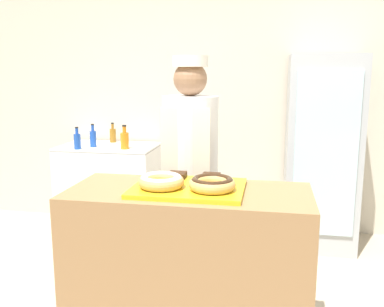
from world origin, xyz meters
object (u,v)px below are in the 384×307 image
Objects in this scene: baker_person at (190,176)px; bottle_orange at (125,140)px; chest_freezer at (110,188)px; bottle_amber at (113,135)px; donut_light_glaze at (161,181)px; bottle_blue_b at (93,138)px; beverage_fridge at (321,153)px; donut_chocolate_glaze at (212,183)px; brownie_back_right at (211,177)px; brownie_back_left at (177,175)px; bottle_blue at (77,141)px; serving_tray at (189,188)px.

bottle_orange is (-0.82, 1.02, 0.06)m from baker_person.
bottle_amber is at bearing 97.81° from chest_freezer.
bottle_blue_b reaches higher than donut_light_glaze.
donut_chocolate_glaze is at bearing -112.06° from beverage_fridge.
donut_light_glaze is 2.46× the size of brownie_back_right.
baker_person is 1.79× the size of chest_freezer.
donut_chocolate_glaze is at bearing -54.95° from chest_freezer.
donut_chocolate_glaze is 2.46× the size of brownie_back_left.
bottle_blue reaches higher than bottle_amber.
bottle_blue is at bearing 132.60° from brownie_back_left.
baker_person is 8.01× the size of bottle_blue.
bottle_orange is at bearing 128.80° from baker_person.
donut_light_glaze is at bearing 180.00° from donut_chocolate_glaze.
beverage_fridge reaches higher than bottle_amber.
serving_tray is 5.98× the size of brownie_back_left.
brownie_back_left is at bearing -60.45° from bottle_orange.
baker_person is 0.97× the size of beverage_fridge.
baker_person is at bearing -42.84° from bottle_blue_b.
bottle_amber is at bearing 117.18° from donut_light_glaze.
brownie_back_right is (0.10, 0.16, 0.03)m from serving_tray.
brownie_back_right is at bearing -43.28° from bottle_blue.
beverage_fridge reaches higher than bottle_blue_b.
bottle_orange reaches higher than brownie_back_right.
donut_light_glaze is 2.46× the size of brownie_back_left.
bottle_amber is at bearing 67.19° from bottle_blue.
beverage_fridge is at bearing -0.19° from chest_freezer.
serving_tray is 2.43× the size of donut_light_glaze.
baker_person is at bearing -51.99° from bottle_amber.
chest_freezer is at bearing 131.72° from baker_person.
beverage_fridge is 1.84× the size of chest_freezer.
bottle_amber is at bearing 174.25° from beverage_fridge.
donut_chocolate_glaze is at bearing -80.49° from brownie_back_right.
beverage_fridge is 2.06m from bottle_amber.
bottle_blue reaches higher than donut_chocolate_glaze.
donut_chocolate_glaze is at bearing -43.23° from brownie_back_left.
baker_person is at bearing -51.20° from bottle_orange.
brownie_back_right is (0.19, 0.00, 0.00)m from brownie_back_left.
beverage_fridge is at bearing 5.92° from bottle_blue.
brownie_back_right is 0.10× the size of chest_freezer.
chest_freezer is (-1.24, 1.61, -0.56)m from brownie_back_right.
donut_chocolate_glaze is (0.13, -0.06, 0.05)m from serving_tray.
bottle_orange is at bearing 115.25° from donut_light_glaze.
brownie_back_left is at bearing -47.40° from bottle_blue.
serving_tray reaches higher than chest_freezer.
brownie_back_right is 0.47× the size of bottle_blue.
bottle_amber is at bearing 125.61° from bottle_orange.
bottle_amber is 0.43m from bottle_orange.
donut_chocolate_glaze is at bearing -57.14° from bottle_amber.
serving_tray is at bearing -48.42° from bottle_blue.
serving_tray is at bearing -121.38° from brownie_back_right.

